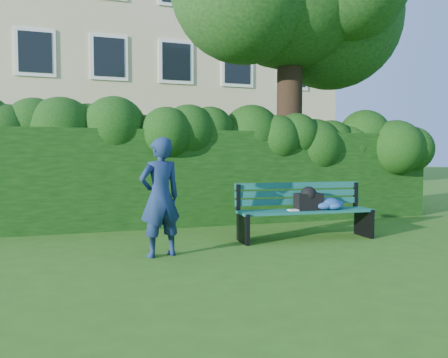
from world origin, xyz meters
name	(u,v)px	position (x,y,z in m)	size (l,w,h in m)	color
ground	(236,244)	(0.00, 0.00, 0.00)	(80.00, 80.00, 0.00)	#2E5918
apartment_building	(131,51)	(0.00, 13.99, 6.00)	(16.00, 8.08, 12.00)	#C0B681
hedge	(199,177)	(0.00, 2.20, 0.90)	(10.00, 1.00, 1.80)	black
park_bench	(310,207)	(1.28, 0.08, 0.51)	(2.21, 0.68, 0.89)	#0D443F
man_reading	(160,197)	(-1.21, -0.41, 0.78)	(0.57, 0.37, 1.56)	navy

